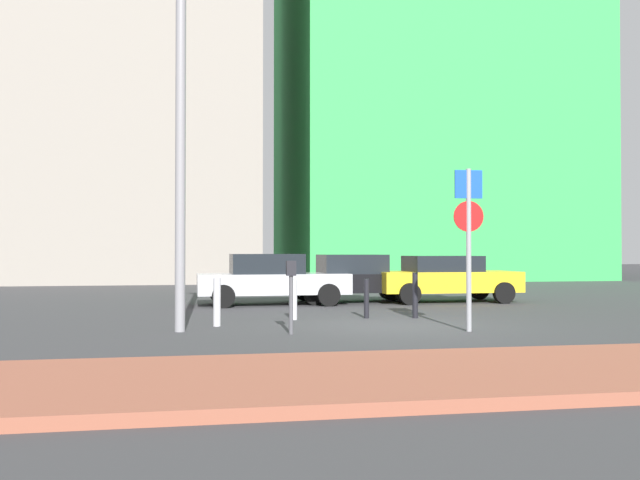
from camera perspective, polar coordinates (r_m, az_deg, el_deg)
name	(u,v)px	position (r m, az deg, el deg)	size (l,w,h in m)	color
ground_plane	(393,325)	(14.44, 6.18, -7.15)	(120.00, 120.00, 0.00)	#38383A
sidewalk_brick	(531,372)	(8.92, 17.32, -10.53)	(40.00, 3.23, 0.14)	#93513D
parked_car_silver	(271,279)	(19.82, -4.13, -3.26)	(4.39, 1.99, 1.48)	#B7BABF
parked_car_black	(353,278)	(20.79, 2.81, -3.19)	(4.14, 2.02, 1.46)	black
parked_car_yellow	(445,278)	(21.18, 10.49, -3.13)	(4.32, 2.02, 1.42)	gold
parking_sign_post	(469,229)	(13.51, 12.39, 0.93)	(0.60, 0.10, 3.17)	gray
parking_meter	(291,287)	(12.76, -2.45, -3.94)	(0.18, 0.14, 1.38)	#4C4C51
street_lamp	(181,114)	(13.69, -11.64, 10.37)	(0.70, 0.36, 7.24)	gray
traffic_bollard_near	(415,295)	(16.03, 8.00, -4.62)	(0.13, 0.13, 1.06)	black
traffic_bollard_mid	(217,302)	(14.30, -8.66, -5.19)	(0.15, 0.15, 1.00)	#B7B7BC
traffic_bollard_far	(294,300)	(15.48, -2.20, -5.03)	(0.14, 0.14, 0.92)	#B7B7BC
traffic_bollard_edge	(366,299)	(15.86, 3.93, -4.94)	(0.12, 0.12, 0.91)	black
building_colorful_midrise	(421,92)	(43.48, 8.51, 12.17)	(16.62, 15.75, 22.84)	green
building_under_construction	(128,56)	(39.70, -15.88, 14.69)	(13.65, 12.09, 24.47)	gray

